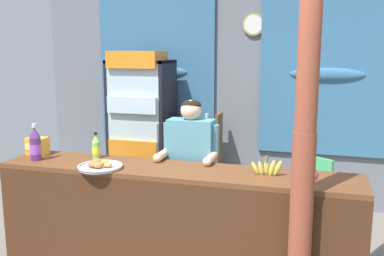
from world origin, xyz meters
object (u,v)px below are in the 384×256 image
bottle_shelf_rack (202,157)px  banana_bunch (268,168)px  drink_fridge (141,122)px  soda_bottle_grape_soda (35,145)px  timber_post (305,141)px  snack_box_choco_powder (37,146)px  plastic_lawn_chair (321,188)px  shopkeeper (191,160)px  pastry_tray (100,166)px  stall_counter (170,217)px  soda_bottle_lime_soda (96,147)px

bottle_shelf_rack → banana_bunch: bearing=-60.6°
drink_fridge → soda_bottle_grape_soda: (-0.29, -1.73, 0.06)m
timber_post → snack_box_choco_powder: timber_post is taller
plastic_lawn_chair → shopkeeper: (-1.19, -0.97, 0.47)m
bottle_shelf_rack → pastry_tray: size_ratio=3.16×
stall_counter → soda_bottle_grape_soda: bearing=178.9°
shopkeeper → snack_box_choco_powder: bearing=-167.7°
timber_post → plastic_lawn_chair: timber_post is taller
bottle_shelf_rack → banana_bunch: bottle_shelf_rack is taller
plastic_lawn_chair → soda_bottle_lime_soda: (-2.01, -1.25, 0.60)m
bottle_shelf_rack → soda_bottle_grape_soda: (-1.02, -1.95, 0.51)m
soda_bottle_lime_soda → banana_bunch: bearing=-4.2°
bottle_shelf_rack → plastic_lawn_chair: size_ratio=1.38×
pastry_tray → snack_box_choco_powder: bearing=160.9°
shopkeeper → snack_box_choco_powder: 1.46m
soda_bottle_lime_soda → pastry_tray: soda_bottle_lime_soda is taller
soda_bottle_grape_soda → soda_bottle_lime_soda: size_ratio=1.38×
timber_post → plastic_lawn_chair: bearing=85.0°
shopkeeper → pastry_tray: 0.86m
bottle_shelf_rack → soda_bottle_grape_soda: 2.26m
soda_bottle_lime_soda → soda_bottle_grape_soda: bearing=-154.8°
snack_box_choco_powder → pastry_tray: size_ratio=0.49×
stall_counter → snack_box_choco_powder: (-1.40, 0.22, 0.47)m
soda_bottle_grape_soda → snack_box_choco_powder: size_ratio=1.82×
soda_bottle_lime_soda → plastic_lawn_chair: bearing=31.9°
stall_counter → timber_post: timber_post is taller
soda_bottle_grape_soda → pastry_tray: size_ratio=0.89×
timber_post → plastic_lawn_chair: 1.96m
plastic_lawn_chair → drink_fridge: bearing=173.5°
stall_counter → drink_fridge: (-0.99, 1.75, 0.46)m
plastic_lawn_chair → pastry_tray: 2.45m
stall_counter → bottle_shelf_rack: size_ratio=2.57×
soda_bottle_grape_soda → soda_bottle_lime_soda: bearing=25.2°
snack_box_choco_powder → soda_bottle_grape_soda: bearing=-57.7°
drink_fridge → stall_counter: bearing=-60.6°
stall_counter → pastry_tray: (-0.60, -0.06, 0.41)m
timber_post → pastry_tray: size_ratio=7.59×
timber_post → bottle_shelf_rack: bearing=120.6°
shopkeeper → soda_bottle_lime_soda: 0.88m
timber_post → pastry_tray: 1.70m
plastic_lawn_chair → pastry_tray: pastry_tray is taller
plastic_lawn_chair → banana_bunch: size_ratio=3.26×
stall_counter → drink_fridge: bearing=119.4°
stall_counter → plastic_lawn_chair: bearing=51.2°
shopkeeper → banana_bunch: bearing=-27.5°
timber_post → stall_counter: bearing=166.7°
stall_counter → bottle_shelf_rack: (-0.26, 1.98, 0.02)m
bottle_shelf_rack → snack_box_choco_powder: bottle_shelf_rack is taller
shopkeeper → soda_bottle_lime_soda: size_ratio=6.31×
bottle_shelf_rack → pastry_tray: (-0.34, -2.04, 0.39)m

